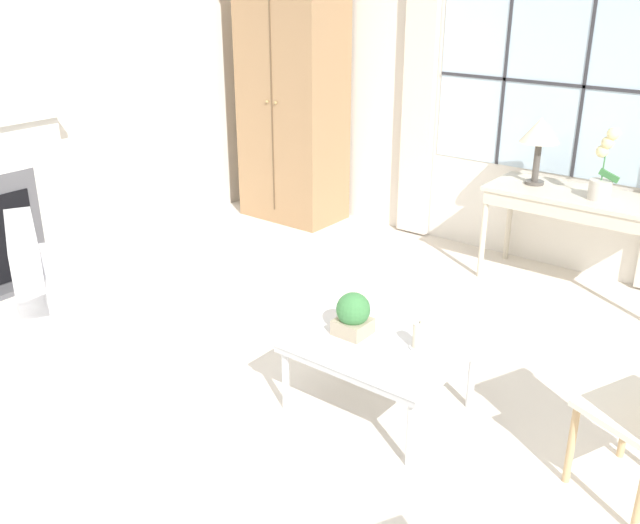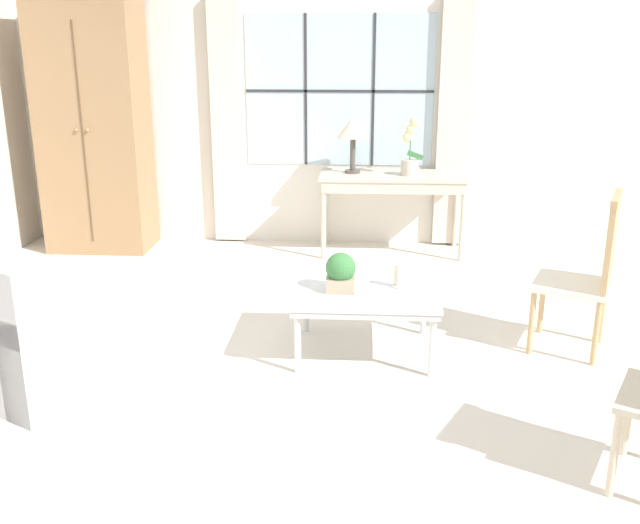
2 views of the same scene
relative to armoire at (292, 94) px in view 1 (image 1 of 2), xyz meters
The scene contains 11 objects.
ground_plane 3.66m from the armoire, 50.21° to the right, with size 14.00×14.00×0.00m, color silver.
wall_back_windowed 2.26m from the armoire, ahead, with size 7.20×0.14×2.80m.
wall_left 2.23m from the armoire, 111.42° to the right, with size 0.06×7.20×2.80m, color silver.
armoire is the anchor object (origin of this frame).
console_table 2.77m from the armoire, ahead, with size 1.31×0.56×0.74m.
table_lamp 2.36m from the armoire, ahead, with size 0.29×0.29×0.50m.
potted_orchid 2.88m from the armoire, ahead, with size 0.20×0.16×0.51m.
armchair_upholstered 2.96m from the armoire, 77.15° to the right, with size 1.17×1.19×0.83m.
coffee_table 3.44m from the armoire, 42.10° to the right, with size 0.89×0.74×0.43m.
potted_plant_small 3.32m from the armoire, 44.39° to the right, with size 0.18×0.18×0.24m.
pillar_candle 3.54m from the armoire, 39.30° to the right, with size 0.10×0.10×0.16m.
Camera 1 is at (2.06, -2.40, 2.25)m, focal length 40.00 mm.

